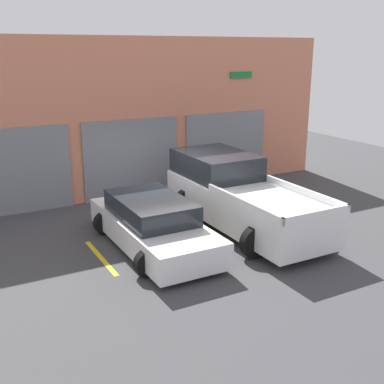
{
  "coord_description": "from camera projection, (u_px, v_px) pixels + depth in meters",
  "views": [
    {
      "loc": [
        -5.83,
        -11.51,
        4.74
      ],
      "look_at": [
        0.0,
        -0.8,
        1.1
      ],
      "focal_mm": 45.0,
      "sensor_mm": 36.0,
      "label": 1
    }
  ],
  "objects": [
    {
      "name": "parking_stripe_far_left",
      "position": [
        101.0,
        257.0,
        11.36
      ],
      "size": [
        0.12,
        2.2,
        0.01
      ],
      "primitive_type": "cube",
      "color": "gold",
      "rests_on": "ground"
    },
    {
      "name": "pickup_truck",
      "position": [
        238.0,
        195.0,
        13.27
      ],
      "size": [
        2.55,
        5.57,
        1.83
      ],
      "color": "white",
      "rests_on": "ground"
    },
    {
      "name": "shophouse_building",
      "position": [
        132.0,
        120.0,
        15.75
      ],
      "size": [
        14.64,
        0.68,
        5.13
      ],
      "color": "#D17A5B",
      "rests_on": "ground"
    },
    {
      "name": "sedan_white",
      "position": [
        153.0,
        224.0,
        11.85
      ],
      "size": [
        2.13,
        4.56,
        1.25
      ],
      "color": "white",
      "rests_on": "ground"
    },
    {
      "name": "parking_stripe_centre",
      "position": [
        283.0,
        220.0,
        13.86
      ],
      "size": [
        0.12,
        2.2,
        0.01
      ],
      "primitive_type": "cube",
      "color": "gold",
      "rests_on": "ground"
    },
    {
      "name": "parking_stripe_left",
      "position": [
        201.0,
        237.0,
        12.61
      ],
      "size": [
        0.12,
        2.2,
        0.01
      ],
      "primitive_type": "cube",
      "color": "gold",
      "rests_on": "ground"
    },
    {
      "name": "ground_plane",
      "position": [
        179.0,
        222.0,
        13.71
      ],
      "size": [
        28.0,
        28.0,
        0.0
      ],
      "primitive_type": "plane",
      "color": "#3D3D3F"
    }
  ]
}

